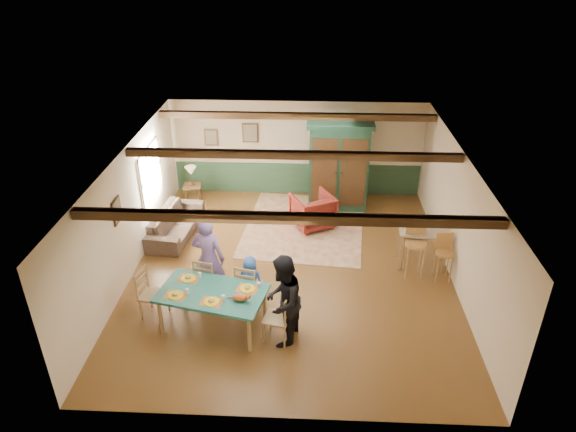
{
  "coord_description": "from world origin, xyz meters",
  "views": [
    {
      "loc": [
        0.37,
        -9.46,
        6.57
      ],
      "look_at": [
        -0.09,
        0.43,
        1.15
      ],
      "focal_mm": 32.0,
      "sensor_mm": 36.0,
      "label": 1
    }
  ],
  "objects_px": {
    "dining_chair_end_left": "(153,294)",
    "table_lamp": "(191,176)",
    "dining_chair_far_right": "(249,285)",
    "person_woman": "(283,301)",
    "end_table": "(193,195)",
    "cat": "(240,297)",
    "bar_stool_left": "(415,250)",
    "dining_chair_far_left": "(208,278)",
    "person_child": "(250,281)",
    "dining_table": "(213,310)",
    "armoire": "(338,166)",
    "bar_stool_right": "(444,258)",
    "counter_table": "(422,248)",
    "person_man": "(208,258)",
    "dining_chair_end_right": "(277,317)",
    "sofa": "(176,223)",
    "armchair": "(313,211)"
  },
  "relations": [
    {
      "from": "dining_table",
      "to": "cat",
      "type": "distance_m",
      "value": 0.79
    },
    {
      "from": "person_man",
      "to": "sofa",
      "type": "relative_size",
      "value": 0.87
    },
    {
      "from": "dining_chair_far_right",
      "to": "bar_stool_left",
      "type": "height_order",
      "value": "bar_stool_left"
    },
    {
      "from": "cat",
      "to": "dining_chair_far_right",
      "type": "bearing_deg",
      "value": 100.37
    },
    {
      "from": "dining_chair_end_left",
      "to": "end_table",
      "type": "bearing_deg",
      "value": 15.81
    },
    {
      "from": "dining_table",
      "to": "person_woman",
      "type": "xyz_separation_m",
      "value": [
        1.32,
        -0.3,
        0.49
      ]
    },
    {
      "from": "armoire",
      "to": "end_table",
      "type": "distance_m",
      "value": 4.07
    },
    {
      "from": "bar_stool_left",
      "to": "dining_chair_end_left",
      "type": "bearing_deg",
      "value": -161.2
    },
    {
      "from": "person_woman",
      "to": "bar_stool_left",
      "type": "distance_m",
      "value": 3.53
    },
    {
      "from": "armoire",
      "to": "bar_stool_right",
      "type": "xyz_separation_m",
      "value": [
        2.14,
        -3.29,
        -0.67
      ]
    },
    {
      "from": "cat",
      "to": "end_table",
      "type": "bearing_deg",
      "value": 123.86
    },
    {
      "from": "dining_chair_far_right",
      "to": "bar_stool_right",
      "type": "height_order",
      "value": "bar_stool_right"
    },
    {
      "from": "table_lamp",
      "to": "counter_table",
      "type": "bearing_deg",
      "value": -25.29
    },
    {
      "from": "dining_chair_far_left",
      "to": "bar_stool_right",
      "type": "xyz_separation_m",
      "value": [
        4.9,
        0.91,
        0.03
      ]
    },
    {
      "from": "dining_chair_end_right",
      "to": "armchair",
      "type": "relative_size",
      "value": 1.06
    },
    {
      "from": "person_woman",
      "to": "cat",
      "type": "height_order",
      "value": "person_woman"
    },
    {
      "from": "end_table",
      "to": "table_lamp",
      "type": "height_order",
      "value": "table_lamp"
    },
    {
      "from": "person_child",
      "to": "cat",
      "type": "relative_size",
      "value": 2.79
    },
    {
      "from": "dining_chair_end_left",
      "to": "counter_table",
      "type": "bearing_deg",
      "value": -56.89
    },
    {
      "from": "end_table",
      "to": "table_lamp",
      "type": "xyz_separation_m",
      "value": [
        0.0,
        0.0,
        0.57
      ]
    },
    {
      "from": "dining_chair_far_right",
      "to": "sofa",
      "type": "height_order",
      "value": "dining_chair_far_right"
    },
    {
      "from": "person_man",
      "to": "cat",
      "type": "height_order",
      "value": "person_man"
    },
    {
      "from": "dining_chair_far_left",
      "to": "dining_chair_end_left",
      "type": "distance_m",
      "value": 1.13
    },
    {
      "from": "person_man",
      "to": "person_child",
      "type": "xyz_separation_m",
      "value": [
        0.85,
        -0.19,
        -0.39
      ]
    },
    {
      "from": "dining_chair_end_right",
      "to": "armchair",
      "type": "distance_m",
      "value": 4.31
    },
    {
      "from": "person_man",
      "to": "table_lamp",
      "type": "distance_m",
      "value": 4.26
    },
    {
      "from": "cat",
      "to": "bar_stool_left",
      "type": "xyz_separation_m",
      "value": [
        3.5,
        2.16,
        -0.27
      ]
    },
    {
      "from": "dining_chair_far_left",
      "to": "dining_chair_far_right",
      "type": "distance_m",
      "value": 0.87
    },
    {
      "from": "dining_chair_far_right",
      "to": "person_woman",
      "type": "relative_size",
      "value": 0.58
    },
    {
      "from": "person_woman",
      "to": "end_table",
      "type": "xyz_separation_m",
      "value": [
        -2.78,
        5.32,
        -0.6
      ]
    },
    {
      "from": "dining_chair_far_left",
      "to": "dining_chair_end_left",
      "type": "xyz_separation_m",
      "value": [
        -0.97,
        -0.58,
        0.0
      ]
    },
    {
      "from": "person_child",
      "to": "table_lamp",
      "type": "height_order",
      "value": "table_lamp"
    },
    {
      "from": "dining_chair_end_left",
      "to": "bar_stool_left",
      "type": "relative_size",
      "value": 0.81
    },
    {
      "from": "dining_chair_far_right",
      "to": "person_child",
      "type": "distance_m",
      "value": 0.09
    },
    {
      "from": "dining_chair_far_right",
      "to": "cat",
      "type": "height_order",
      "value": "dining_chair_far_right"
    },
    {
      "from": "end_table",
      "to": "counter_table",
      "type": "relative_size",
      "value": 0.54
    },
    {
      "from": "dining_chair_far_right",
      "to": "person_woman",
      "type": "distance_m",
      "value": 1.27
    },
    {
      "from": "person_woman",
      "to": "cat",
      "type": "distance_m",
      "value": 0.77
    },
    {
      "from": "armoire",
      "to": "person_child",
      "type": "bearing_deg",
      "value": -112.82
    },
    {
      "from": "table_lamp",
      "to": "dining_chair_end_right",
      "type": "bearing_deg",
      "value": -63.24
    },
    {
      "from": "dining_chair_end_left",
      "to": "table_lamp",
      "type": "relative_size",
      "value": 1.9
    },
    {
      "from": "sofa",
      "to": "cat",
      "type": "bearing_deg",
      "value": -143.65
    },
    {
      "from": "person_man",
      "to": "person_woman",
      "type": "xyz_separation_m",
      "value": [
        1.55,
        -1.25,
        -0.04
      ]
    },
    {
      "from": "person_woman",
      "to": "end_table",
      "type": "bearing_deg",
      "value": -139.53
    },
    {
      "from": "dining_chair_end_right",
      "to": "bar_stool_right",
      "type": "xyz_separation_m",
      "value": [
        3.43,
        2.04,
        0.03
      ]
    },
    {
      "from": "dining_chair_far_left",
      "to": "sofa",
      "type": "distance_m",
      "value": 2.87
    },
    {
      "from": "dining_chair_end_right",
      "to": "person_woman",
      "type": "height_order",
      "value": "person_woman"
    },
    {
      "from": "dining_chair_far_left",
      "to": "person_woman",
      "type": "height_order",
      "value": "person_woman"
    },
    {
      "from": "dining_table",
      "to": "sofa",
      "type": "distance_m",
      "value": 3.75
    },
    {
      "from": "dining_chair_end_left",
      "to": "person_child",
      "type": "relative_size",
      "value": 0.95
    }
  ]
}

